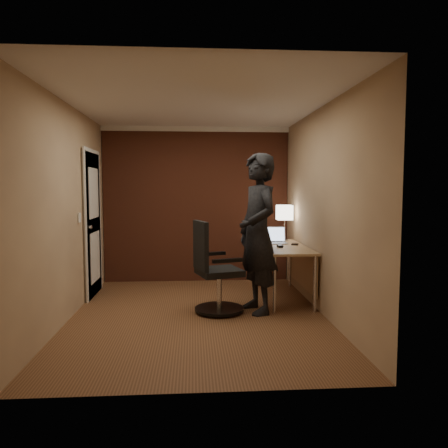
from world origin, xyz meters
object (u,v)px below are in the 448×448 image
Objects in this scene: laptop at (275,239)px; office_chair at (214,273)px; mouse at (280,246)px; desk_lamp at (284,213)px; desk at (289,255)px; wallet at (295,244)px; person at (258,233)px.

laptop is 0.31× the size of office_chair.
mouse is 0.09× the size of office_chair.
mouse is (-0.21, -0.73, -0.40)m from desk_lamp.
office_chair reaches higher than desk.
laptop reaches higher than mouse.
wallet is (0.24, -0.22, -0.05)m from laptop.
office_chair is (-1.06, -0.64, -0.11)m from desk.
person reaches higher than laptop.
person is (-0.37, -0.48, 0.23)m from mouse.
desk is 13.64× the size of wallet.
laptop is at bearing 45.76° from office_chair.
wallet reaches higher than desk.
desk is at bearing -95.77° from desk_lamp.
mouse is at bearing -136.76° from desk.
desk is at bearing 35.53° from mouse.
office_chair is 0.57× the size of person.
desk_lamp is at bearing 54.96° from laptop.
person is at bearing -135.64° from mouse.
laptop is (-0.20, -0.28, -0.35)m from desk_lamp.
office_chair is at bearing -132.33° from desk_lamp.
desk_lamp is 0.65m from wallet.
office_chair reaches higher than wallet.
person is at bearing -112.53° from laptop.
desk_lamp is 5.35× the size of mouse.
desk is 0.25m from mouse.
office_chair is (-1.12, -1.23, -0.66)m from desk_lamp.
mouse is (-0.15, -0.14, 0.14)m from desk.
laptop is 0.17× the size of person.
desk is at bearing 123.06° from person.
desk is 0.19m from wallet.
office_chair is (-1.17, -0.72, -0.25)m from wallet.
wallet is at bearing 31.79° from office_chair.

